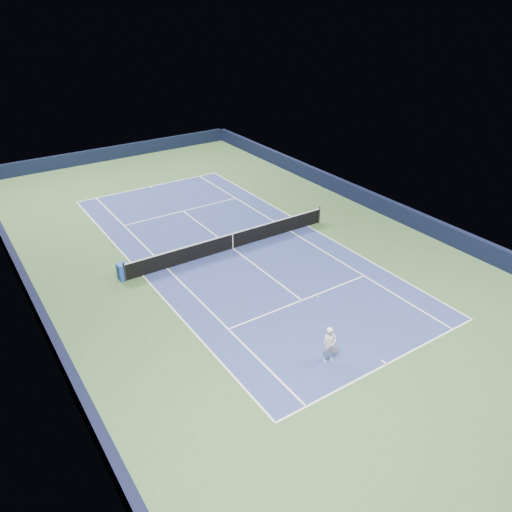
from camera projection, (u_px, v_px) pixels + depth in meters
ground at (233, 248)px, 28.62m from camera, size 40.00×40.00×0.00m
wall_far at (113, 153)px, 42.82m from camera, size 22.00×0.35×1.10m
wall_right at (370, 200)px, 33.60m from camera, size 0.35×40.00×1.10m
wall_left at (33, 298)px, 23.11m from camera, size 0.35×40.00×1.10m
court_surface at (233, 248)px, 28.62m from camera, size 10.97×23.77×0.01m
baseline_far at (150, 186)px, 37.29m from camera, size 10.97×0.08×0.00m
baseline_near at (387, 364)px, 19.94m from camera, size 10.97×0.08×0.00m
sideline_doubles_right at (307, 226)px, 31.27m from camera, size 0.08×23.77×0.00m
sideline_doubles_left at (143, 276)px, 25.96m from camera, size 0.08×23.77×0.00m
sideline_singles_right at (290, 231)px, 30.61m from camera, size 0.08×23.77×0.00m
sideline_singles_left at (167, 268)px, 26.62m from camera, size 0.08×23.77×0.00m
service_line_far at (183, 211)px, 33.29m from camera, size 8.23×0.08×0.00m
service_line_near at (302, 300)px, 23.94m from camera, size 8.23×0.08×0.00m
center_service_line at (233, 248)px, 28.62m from camera, size 0.08×12.80×0.00m
center_mark_far at (151, 187)px, 37.18m from camera, size 0.08×0.30×0.00m
center_mark_near at (384, 362)px, 20.05m from camera, size 0.08×0.30×0.00m
tennis_net at (233, 241)px, 28.38m from camera, size 12.90×0.10×1.07m
sponsor_cube at (123, 271)px, 25.48m from camera, size 0.59×0.52×0.88m
tennis_player at (330, 345)px, 19.76m from camera, size 0.79×1.29×2.52m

